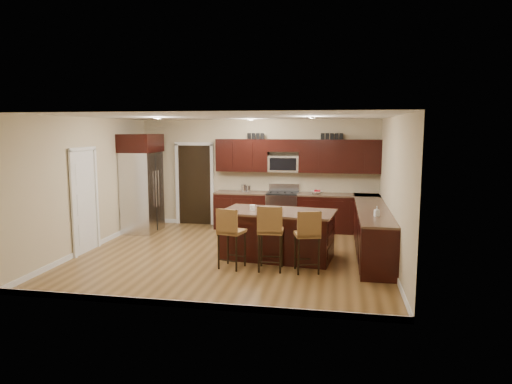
% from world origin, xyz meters
% --- Properties ---
extents(floor, '(6.00, 6.00, 0.00)m').
position_xyz_m(floor, '(0.00, 0.00, 0.00)').
color(floor, brown).
rests_on(floor, ground).
extents(ceiling, '(6.00, 6.00, 0.00)m').
position_xyz_m(ceiling, '(0.00, 0.00, 2.70)').
color(ceiling, silver).
rests_on(ceiling, wall_back).
extents(wall_back, '(6.00, 0.00, 6.00)m').
position_xyz_m(wall_back, '(0.00, 2.75, 1.35)').
color(wall_back, '#C5B58E').
rests_on(wall_back, floor).
extents(wall_left, '(0.00, 5.50, 5.50)m').
position_xyz_m(wall_left, '(-3.00, 0.00, 1.35)').
color(wall_left, '#C5B58E').
rests_on(wall_left, floor).
extents(wall_right, '(0.00, 5.50, 5.50)m').
position_xyz_m(wall_right, '(3.00, 0.00, 1.35)').
color(wall_right, '#C5B58E').
rests_on(wall_right, floor).
extents(base_cabinets, '(4.02, 3.96, 0.92)m').
position_xyz_m(base_cabinets, '(1.90, 1.45, 0.46)').
color(base_cabinets, black).
rests_on(base_cabinets, floor).
extents(upper_cabinets, '(4.00, 0.33, 0.80)m').
position_xyz_m(upper_cabinets, '(1.04, 2.58, 1.84)').
color(upper_cabinets, black).
rests_on(upper_cabinets, wall_back).
extents(range, '(0.76, 0.64, 1.11)m').
position_xyz_m(range, '(0.68, 2.45, 0.47)').
color(range, silver).
rests_on(range, floor).
extents(microwave, '(0.76, 0.31, 0.40)m').
position_xyz_m(microwave, '(0.68, 2.60, 1.62)').
color(microwave, silver).
rests_on(microwave, upper_cabinets).
extents(doorway, '(0.85, 0.03, 2.06)m').
position_xyz_m(doorway, '(-1.65, 2.73, 1.03)').
color(doorway, black).
rests_on(doorway, floor).
extents(pantry_door, '(0.03, 0.80, 2.04)m').
position_xyz_m(pantry_door, '(-2.98, -0.30, 1.02)').
color(pantry_door, white).
rests_on(pantry_door, floor).
extents(letter_decor, '(2.20, 0.03, 0.15)m').
position_xyz_m(letter_decor, '(0.90, 2.58, 2.29)').
color(letter_decor, black).
rests_on(letter_decor, upper_cabinets).
extents(island, '(2.25, 1.37, 0.92)m').
position_xyz_m(island, '(0.90, -0.03, 0.43)').
color(island, black).
rests_on(island, floor).
extents(stool_left, '(0.49, 0.49, 1.09)m').
position_xyz_m(stool_left, '(0.15, -0.87, 0.68)').
color(stool_left, olive).
rests_on(stool_left, floor).
extents(stool_mid, '(0.45, 0.45, 1.16)m').
position_xyz_m(stool_mid, '(0.87, -0.88, 0.72)').
color(stool_mid, olive).
rests_on(stool_mid, floor).
extents(stool_right, '(0.50, 0.50, 1.10)m').
position_xyz_m(stool_right, '(1.52, -0.87, 0.68)').
color(stool_right, olive).
rests_on(stool_right, floor).
extents(refrigerator, '(0.79, 1.02, 2.35)m').
position_xyz_m(refrigerator, '(-2.62, 1.65, 1.20)').
color(refrigerator, silver).
rests_on(refrigerator, floor).
extents(floor_mat, '(0.98, 0.69, 0.01)m').
position_xyz_m(floor_mat, '(0.42, 1.72, 0.01)').
color(floor_mat, olive).
rests_on(floor_mat, floor).
extents(fruit_bowl, '(0.36, 0.36, 0.07)m').
position_xyz_m(fruit_bowl, '(1.51, 2.45, 0.95)').
color(fruit_bowl, silver).
rests_on(fruit_bowl, base_cabinets).
extents(soap_bottle, '(0.10, 0.10, 0.18)m').
position_xyz_m(soap_bottle, '(2.70, -0.28, 1.01)').
color(soap_bottle, '#B2B2B2').
rests_on(soap_bottle, base_cabinets).
extents(canister_tall, '(0.12, 0.12, 0.18)m').
position_xyz_m(canister_tall, '(-0.29, 2.45, 1.01)').
color(canister_tall, silver).
rests_on(canister_tall, base_cabinets).
extents(canister_short, '(0.11, 0.11, 0.16)m').
position_xyz_m(canister_short, '(-0.18, 2.45, 1.00)').
color(canister_short, silver).
rests_on(canister_short, base_cabinets).
extents(island_jar, '(0.10, 0.10, 0.10)m').
position_xyz_m(island_jar, '(0.40, -0.03, 0.97)').
color(island_jar, white).
rests_on(island_jar, island).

